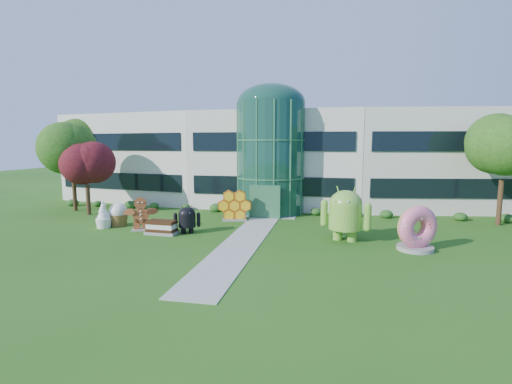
% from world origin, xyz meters
% --- Properties ---
extents(ground, '(140.00, 140.00, 0.00)m').
position_xyz_m(ground, '(0.00, 0.00, 0.00)').
color(ground, '#215114').
rests_on(ground, ground).
extents(building, '(46.00, 15.00, 9.30)m').
position_xyz_m(building, '(0.00, 18.00, 4.65)').
color(building, beige).
rests_on(building, ground).
extents(atrium, '(6.00, 6.00, 9.80)m').
position_xyz_m(atrium, '(0.00, 12.00, 4.90)').
color(atrium, '#194738').
rests_on(atrium, ground).
extents(walkway, '(2.40, 20.00, 0.04)m').
position_xyz_m(walkway, '(0.00, 2.00, 0.02)').
color(walkway, '#9E9E93').
rests_on(walkway, ground).
extents(tree_red, '(4.00, 4.00, 6.00)m').
position_xyz_m(tree_red, '(-15.50, 7.50, 3.00)').
color(tree_red, '#3F0C14').
rests_on(tree_red, ground).
extents(trees_backdrop, '(52.00, 8.00, 8.40)m').
position_xyz_m(trees_backdrop, '(0.00, 13.00, 4.20)').
color(trees_backdrop, '#224812').
rests_on(trees_backdrop, ground).
extents(android_green, '(3.92, 3.18, 3.85)m').
position_xyz_m(android_green, '(6.33, 2.95, 1.92)').
color(android_green, '#70B038').
rests_on(android_green, ground).
extents(android_black, '(2.20, 1.78, 2.17)m').
position_xyz_m(android_black, '(-4.37, 2.79, 1.09)').
color(android_black, black).
rests_on(android_black, ground).
extents(donut, '(2.85, 2.33, 2.68)m').
position_xyz_m(donut, '(10.32, 1.54, 1.34)').
color(donut, '#F85E8B').
rests_on(donut, ground).
extents(gingerbread, '(2.82, 2.00, 2.43)m').
position_xyz_m(gingerbread, '(-7.95, 2.94, 1.21)').
color(gingerbread, maroon).
rests_on(gingerbread, ground).
extents(ice_cream_sandwich, '(2.23, 1.20, 0.97)m').
position_xyz_m(ice_cream_sandwich, '(-5.98, 2.15, 0.48)').
color(ice_cream_sandwich, black).
rests_on(ice_cream_sandwich, ground).
extents(honeycomb, '(3.04, 1.72, 2.26)m').
position_xyz_m(honeycomb, '(-2.24, 7.61, 1.13)').
color(honeycomb, yellow).
rests_on(honeycomb, ground).
extents(froyo, '(1.58, 1.58, 2.08)m').
position_xyz_m(froyo, '(-11.08, 3.09, 1.04)').
color(froyo, white).
rests_on(froyo, ground).
extents(cupcake, '(1.71, 1.71, 1.76)m').
position_xyz_m(cupcake, '(-10.36, 3.92, 0.88)').
color(cupcake, white).
rests_on(cupcake, ground).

